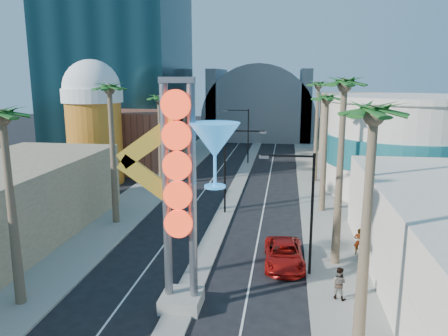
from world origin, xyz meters
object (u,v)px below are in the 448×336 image
Objects in this scene: neon_sign at (194,180)px; red_pickup at (284,254)px; pedestrian_a at (359,242)px; pedestrian_b at (339,283)px.

neon_sign reaches higher than red_pickup.
pedestrian_b is (-2.11, -6.62, -0.03)m from pedestrian_a.
pedestrian_a reaches higher than pedestrian_b.
red_pickup is 2.88× the size of pedestrian_a.
pedestrian_a is at bearing -83.62° from pedestrian_b.
neon_sign is at bearing -129.47° from red_pickup.
pedestrian_b reaches higher than red_pickup.
red_pickup is 5.68m from pedestrian_a.
pedestrian_a is (9.96, 8.63, -6.19)m from neon_sign.
pedestrian_a is 1.03× the size of pedestrian_b.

